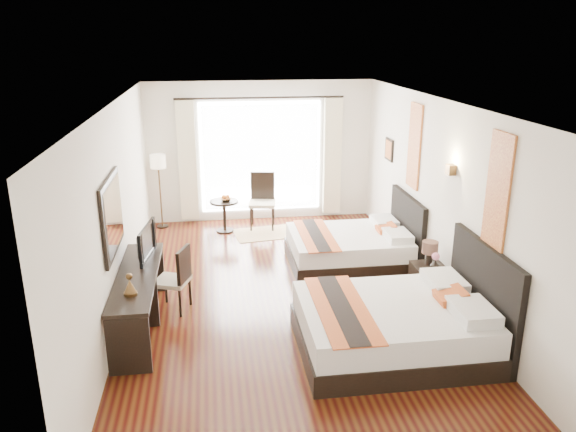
{
  "coord_description": "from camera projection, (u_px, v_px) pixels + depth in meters",
  "views": [
    {
      "loc": [
        -1.0,
        -7.32,
        3.66
      ],
      "look_at": [
        0.08,
        0.33,
        1.14
      ],
      "focal_mm": 35.0,
      "sensor_mm": 36.0,
      "label": 1
    }
  ],
  "objects": [
    {
      "name": "floor",
      "position": [
        286.0,
        298.0,
        8.16
      ],
      "size": [
        4.5,
        7.5,
        0.01
      ],
      "primitive_type": "cube",
      "color": "#350D09",
      "rests_on": "ground"
    },
    {
      "name": "ceiling",
      "position": [
        286.0,
        104.0,
        7.29
      ],
      "size": [
        4.5,
        7.5,
        0.02
      ],
      "primitive_type": "cube",
      "color": "white",
      "rests_on": "wall_headboard"
    },
    {
      "name": "wall_headboard",
      "position": [
        441.0,
        199.0,
        8.02
      ],
      "size": [
        0.01,
        7.5,
        2.8
      ],
      "primitive_type": "cube",
      "color": "silver",
      "rests_on": "floor"
    },
    {
      "name": "wall_desk",
      "position": [
        118.0,
        213.0,
        7.43
      ],
      "size": [
        0.01,
        7.5,
        2.8
      ],
      "primitive_type": "cube",
      "color": "silver",
      "rests_on": "floor"
    },
    {
      "name": "wall_window",
      "position": [
        260.0,
        152.0,
        11.25
      ],
      "size": [
        4.5,
        0.01,
        2.8
      ],
      "primitive_type": "cube",
      "color": "silver",
      "rests_on": "floor"
    },
    {
      "name": "wall_entry",
      "position": [
        353.0,
        350.0,
        4.2
      ],
      "size": [
        4.5,
        0.01,
        2.8
      ],
      "primitive_type": "cube",
      "color": "silver",
      "rests_on": "floor"
    },
    {
      "name": "window_glass",
      "position": [
        261.0,
        157.0,
        11.27
      ],
      "size": [
        2.4,
        0.02,
        2.2
      ],
      "primitive_type": "cube",
      "color": "white",
      "rests_on": "wall_window"
    },
    {
      "name": "sheer_curtain",
      "position": [
        261.0,
        158.0,
        11.21
      ],
      "size": [
        2.3,
        0.02,
        2.1
      ],
      "primitive_type": "cube",
      "color": "white",
      "rests_on": "wall_window"
    },
    {
      "name": "drape_left",
      "position": [
        187.0,
        161.0,
        10.99
      ],
      "size": [
        0.35,
        0.14,
        2.35
      ],
      "primitive_type": "cube",
      "color": "beige",
      "rests_on": "floor"
    },
    {
      "name": "drape_right",
      "position": [
        332.0,
        157.0,
        11.37
      ],
      "size": [
        0.35,
        0.14,
        2.35
      ],
      "primitive_type": "cube",
      "color": "beige",
      "rests_on": "floor"
    },
    {
      "name": "art_panel_near",
      "position": [
        498.0,
        191.0,
        6.38
      ],
      "size": [
        0.03,
        0.5,
        1.35
      ],
      "primitive_type": "cube",
      "color": "maroon",
      "rests_on": "wall_headboard"
    },
    {
      "name": "art_panel_far",
      "position": [
        414.0,
        146.0,
        8.93
      ],
      "size": [
        0.03,
        0.5,
        1.35
      ],
      "primitive_type": "cube",
      "color": "maroon",
      "rests_on": "wall_headboard"
    },
    {
      "name": "wall_sconce",
      "position": [
        451.0,
        170.0,
        7.52
      ],
      "size": [
        0.1,
        0.14,
        0.14
      ],
      "primitive_type": "cube",
      "color": "#4F371C",
      "rests_on": "wall_headboard"
    },
    {
      "name": "mirror_frame",
      "position": [
        112.0,
        215.0,
        6.84
      ],
      "size": [
        0.04,
        1.25,
        0.95
      ],
      "primitive_type": "cube",
      "color": "black",
      "rests_on": "wall_desk"
    },
    {
      "name": "mirror_glass",
      "position": [
        114.0,
        215.0,
        6.84
      ],
      "size": [
        0.01,
        1.12,
        0.82
      ],
      "primitive_type": "cube",
      "color": "white",
      "rests_on": "mirror_frame"
    },
    {
      "name": "bed_near",
      "position": [
        399.0,
        324.0,
        6.75
      ],
      "size": [
        2.28,
        1.77,
        1.28
      ],
      "color": "black",
      "rests_on": "floor"
    },
    {
      "name": "bed_far",
      "position": [
        354.0,
        246.0,
        9.32
      ],
      "size": [
        2.01,
        1.56,
        1.13
      ],
      "color": "black",
      "rests_on": "floor"
    },
    {
      "name": "nightstand",
      "position": [
        429.0,
        283.0,
        8.01
      ],
      "size": [
        0.44,
        0.54,
        0.52
      ],
      "primitive_type": "cube",
      "color": "black",
      "rests_on": "floor"
    },
    {
      "name": "table_lamp",
      "position": [
        430.0,
        249.0,
        7.96
      ],
      "size": [
        0.23,
        0.23,
        0.36
      ],
      "color": "black",
      "rests_on": "nightstand"
    },
    {
      "name": "vase",
      "position": [
        435.0,
        266.0,
        7.83
      ],
      "size": [
        0.14,
        0.14,
        0.14
      ],
      "primitive_type": "imported",
      "rotation": [
        0.0,
        0.0,
        -0.02
      ],
      "color": "black",
      "rests_on": "nightstand"
    },
    {
      "name": "console_desk",
      "position": [
        139.0,
        301.0,
        7.23
      ],
      "size": [
        0.5,
        2.2,
        0.76
      ],
      "primitive_type": "cube",
      "color": "black",
      "rests_on": "floor"
    },
    {
      "name": "television",
      "position": [
        141.0,
        242.0,
        7.56
      ],
      "size": [
        0.22,
        0.8,
        0.46
      ],
      "primitive_type": "imported",
      "rotation": [
        0.0,
        0.0,
        1.42
      ],
      "color": "black",
      "rests_on": "console_desk"
    },
    {
      "name": "bronze_figurine",
      "position": [
        130.0,
        285.0,
        6.51
      ],
      "size": [
        0.21,
        0.21,
        0.24
      ],
      "primitive_type": null,
      "rotation": [
        0.0,
        0.0,
        -0.41
      ],
      "color": "#4F371C",
      "rests_on": "console_desk"
    },
    {
      "name": "desk_chair",
      "position": [
        174.0,
        291.0,
        7.73
      ],
      "size": [
        0.55,
        0.55,
        0.92
      ],
      "rotation": [
        0.0,
        0.0,
        2.79
      ],
      "color": "#C0B994",
      "rests_on": "floor"
    },
    {
      "name": "floor_lamp",
      "position": [
        158.0,
        167.0,
        10.76
      ],
      "size": [
        0.29,
        0.29,
        1.46
      ],
      "color": "black",
      "rests_on": "floor"
    },
    {
      "name": "side_table",
      "position": [
        225.0,
        216.0,
        10.8
      ],
      "size": [
        0.54,
        0.54,
        0.62
      ],
      "primitive_type": "cylinder",
      "color": "black",
      "rests_on": "floor"
    },
    {
      "name": "fruit_bowl",
      "position": [
        226.0,
        200.0,
        10.68
      ],
      "size": [
        0.25,
        0.25,
        0.05
      ],
      "primitive_type": "imported",
      "rotation": [
        0.0,
        0.0,
        0.22
      ],
      "color": "#462F19",
      "rests_on": "side_table"
    },
    {
      "name": "window_chair",
      "position": [
        262.0,
        211.0,
        11.03
      ],
      "size": [
        0.57,
        0.57,
        1.08
      ],
      "rotation": [
        0.0,
        0.0,
        -1.72
      ],
      "color": "#C0B994",
      "rests_on": "floor"
    },
    {
      "name": "jute_rug",
      "position": [
        265.0,
        233.0,
        10.77
      ],
      "size": [
        1.27,
        0.96,
        0.01
      ],
      "primitive_type": "cube",
      "rotation": [
        0.0,
        0.0,
        0.15
      ],
      "color": "tan",
      "rests_on": "floor"
    }
  ]
}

